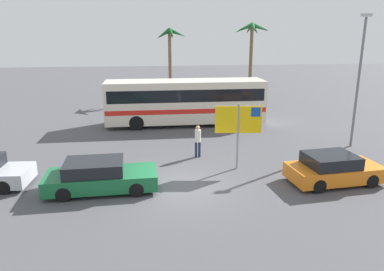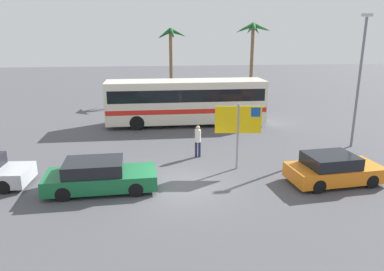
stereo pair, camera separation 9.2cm
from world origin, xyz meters
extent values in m
plane|color=#4C4C51|center=(0.00, 0.00, 0.00)|extent=(120.00, 120.00, 0.00)
cube|color=silver|center=(1.31, 11.05, 1.73)|extent=(11.18, 2.64, 2.90)
cube|color=black|center=(1.31, 11.05, 2.28)|extent=(10.73, 2.66, 0.84)
cube|color=red|center=(1.31, 11.05, 1.22)|extent=(11.06, 2.66, 0.32)
cylinder|color=black|center=(4.78, 12.24, 0.50)|extent=(1.00, 0.28, 1.00)
cylinder|color=black|center=(4.78, 9.86, 0.50)|extent=(1.00, 0.28, 1.00)
cylinder|color=black|center=(-2.15, 12.24, 0.50)|extent=(1.00, 0.28, 1.00)
cylinder|color=black|center=(-2.15, 9.86, 0.50)|extent=(1.00, 0.28, 1.00)
cylinder|color=gray|center=(2.87, 1.87, 1.60)|extent=(0.11, 0.11, 3.20)
cube|color=yellow|center=(2.87, 1.87, 2.45)|extent=(2.19, 0.33, 1.30)
cube|color=#1447A8|center=(3.67, 1.77, 2.82)|extent=(0.45, 0.12, 0.44)
cube|color=#196638|center=(-3.36, 0.06, 0.48)|extent=(4.63, 2.06, 0.64)
cube|color=black|center=(-3.63, 0.05, 1.06)|extent=(2.43, 1.83, 0.52)
cylinder|color=black|center=(-1.98, 0.98, 0.30)|extent=(0.61, 0.18, 0.60)
cylinder|color=black|center=(-1.92, -0.77, 0.30)|extent=(0.61, 0.18, 0.60)
cylinder|color=black|center=(-4.81, 0.88, 0.30)|extent=(0.61, 0.18, 0.60)
cylinder|color=black|center=(-4.74, -0.87, 0.30)|extent=(0.61, 0.18, 0.60)
cylinder|color=black|center=(-7.22, 1.79, 0.30)|extent=(0.61, 0.20, 0.60)
cylinder|color=black|center=(-7.33, 0.14, 0.30)|extent=(0.61, 0.20, 0.60)
cube|color=orange|center=(6.71, -0.34, 0.48)|extent=(4.16, 2.26, 0.64)
cube|color=black|center=(6.47, -0.37, 1.06)|extent=(2.24, 1.92, 0.52)
cylinder|color=black|center=(7.86, 0.64, 0.30)|extent=(0.61, 0.22, 0.60)
cylinder|color=black|center=(8.03, -1.09, 0.30)|extent=(0.61, 0.22, 0.60)
cylinder|color=black|center=(5.39, 0.40, 0.30)|extent=(0.61, 0.22, 0.60)
cylinder|color=black|center=(5.56, -1.33, 0.30)|extent=(0.61, 0.22, 0.60)
cylinder|color=#1E2347|center=(1.13, 3.82, 0.42)|extent=(0.13, 0.13, 0.84)
cylinder|color=#1E2347|center=(1.31, 3.81, 0.42)|extent=(0.13, 0.13, 0.84)
cylinder|color=silver|center=(1.22, 3.82, 1.17)|extent=(0.32, 0.32, 0.66)
sphere|color=tan|center=(1.22, 3.82, 1.61)|extent=(0.23, 0.23, 0.23)
cylinder|color=slate|center=(10.38, 4.64, 3.60)|extent=(0.14, 0.14, 7.21)
cube|color=#B2B2B7|center=(10.38, 4.64, 7.31)|extent=(0.56, 0.20, 0.16)
cylinder|color=brown|center=(8.58, 20.10, 3.47)|extent=(0.32, 0.32, 6.93)
cone|color=#23662D|center=(9.44, 20.13, 6.86)|extent=(1.85, 0.51, 0.96)
cone|color=#23662D|center=(9.06, 20.72, 6.71)|extent=(1.44, 1.68, 1.24)
cone|color=#23662D|center=(8.52, 20.89, 6.73)|extent=(0.58, 1.82, 1.20)
cone|color=#23662D|center=(7.83, 20.43, 6.78)|extent=(1.84, 1.14, 1.12)
cone|color=#23662D|center=(7.83, 19.68, 6.89)|extent=(1.82, 1.28, 0.91)
cone|color=#23662D|center=(8.45, 19.24, 6.90)|extent=(0.71, 1.89, 0.90)
cone|color=#23662D|center=(9.12, 19.45, 6.84)|extent=(1.51, 1.69, 1.00)
cylinder|color=brown|center=(0.90, 21.00, 3.22)|extent=(0.32, 0.32, 6.44)
cone|color=#195623|center=(1.64, 21.08, 6.35)|extent=(1.69, 0.61, 1.00)
cone|color=#195623|center=(1.09, 21.68, 6.27)|extent=(0.87, 1.69, 1.13)
cone|color=#195623|center=(0.39, 21.50, 6.28)|extent=(1.47, 1.46, 1.12)
cone|color=#195623|center=(0.29, 20.63, 6.27)|extent=(1.63, 1.21, 1.13)
cone|color=#195623|center=(1.03, 20.26, 6.34)|extent=(0.72, 1.70, 1.02)
camera|label=1|loc=(-1.34, -14.45, 6.39)|focal=34.09mm
camera|label=2|loc=(-1.25, -14.47, 6.39)|focal=34.09mm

